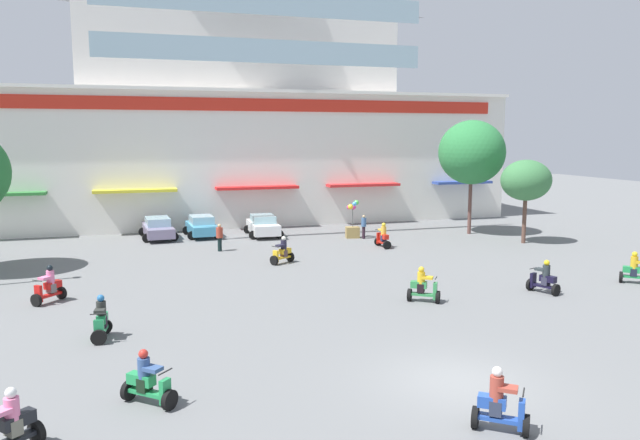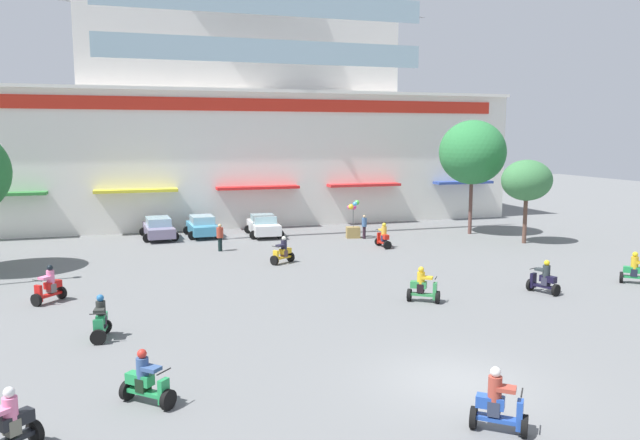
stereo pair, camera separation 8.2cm
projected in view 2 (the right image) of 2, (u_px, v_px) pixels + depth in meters
The scene contains 20 objects.
ground_plane at pixel (321, 279), 29.48m from camera, with size 128.00×128.00×0.00m, color slate.
colonial_building at pixel (237, 114), 50.85m from camera, with size 42.58×18.72×20.49m.
plaza_tree_1 at pixel (472, 152), 42.17m from camera, with size 4.49×4.81×7.92m.
plaza_tree_3 at pixel (527, 181), 38.70m from camera, with size 3.27×2.91×5.35m.
parked_car_0 at pixel (159, 228), 40.89m from camera, with size 2.51×4.58×1.43m.
parked_car_1 at pixel (202, 226), 41.66m from camera, with size 2.43×3.90×1.45m.
parked_car_2 at pixel (264, 225), 41.96m from camera, with size 2.45×4.27×1.45m.
scooter_rider_0 at pixel (383, 237), 37.62m from camera, with size 0.55×1.46×1.56m.
scooter_rider_1 at pixel (636, 271), 28.44m from camera, with size 1.41×1.34×1.52m.
scooter_rider_2 at pixel (283, 252), 33.02m from camera, with size 1.46×1.18×1.48m.
scooter_rider_3 at pixel (146, 382), 15.71m from camera, with size 1.44×1.39×1.47m.
scooter_rider_4 at pixel (423, 287), 25.34m from camera, with size 1.38×1.19×1.50m.
scooter_rider_5 at pixel (101, 321), 20.74m from camera, with size 0.68×1.35×1.54m.
scooter_rider_6 at pixel (544, 280), 26.74m from camera, with size 0.98×1.48×1.50m.
scooter_rider_7 at pixel (7, 427), 13.19m from camera, with size 1.45×1.36×1.52m.
scooter_rider_8 at pixel (498, 405), 14.23m from camera, with size 1.34×1.22×1.58m.
scooter_rider_9 at pixel (49, 287), 25.29m from camera, with size 1.33×1.41×1.57m.
pedestrian_0 at pixel (220, 236), 36.43m from camera, with size 0.50×0.50×1.65m.
pedestrian_1 at pixel (364, 225), 40.80m from camera, with size 0.39×0.39×1.60m.
balloon_vendor_cart at pixel (353, 224), 41.11m from camera, with size 0.99×0.80×2.56m.
Camera 2 is at (-8.46, -14.53, 6.91)m, focal length 34.29 mm.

